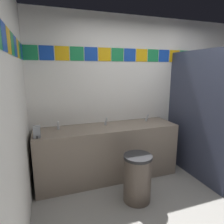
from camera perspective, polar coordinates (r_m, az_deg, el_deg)
name	(u,v)px	position (r m, az deg, el deg)	size (l,w,h in m)	color
ground_plane	(197,219)	(2.85, 23.45, -26.39)	(8.25, 8.25, 0.00)	gray
wall_back	(139,94)	(3.59, 7.90, 5.21)	(3.75, 0.09, 2.60)	white
wall_side	(5,129)	(1.66, -28.58, -4.44)	(0.09, 3.12, 2.60)	white
vanity_counter	(108,151)	(3.25, -1.28, -11.27)	(2.22, 0.59, 0.85)	gray
faucet_left	(58,126)	(3.05, -15.27, -4.02)	(0.04, 0.10, 0.14)	silver
faucet_center	(106,122)	(3.18, -1.81, -2.92)	(0.04, 0.10, 0.14)	silver
faucet_right	(147,118)	(3.46, 9.98, -1.82)	(0.04, 0.10, 0.14)	silver
soap_dispenser	(37,132)	(2.78, -20.89, -5.39)	(0.09, 0.09, 0.16)	gray
stall_divider	(216,118)	(3.36, 27.85, -1.63)	(0.92, 1.36, 2.02)	#33384C
toilet	(202,147)	(4.15, 24.53, -9.10)	(0.39, 0.49, 0.74)	white
trash_bin	(137,178)	(2.78, 7.32, -18.35)	(0.37, 0.37, 0.64)	brown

